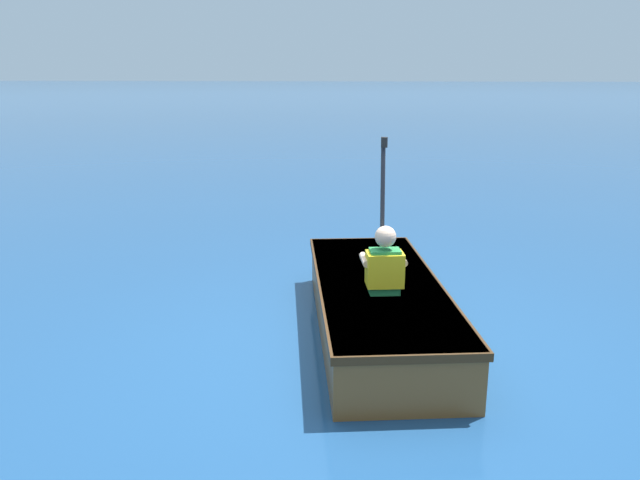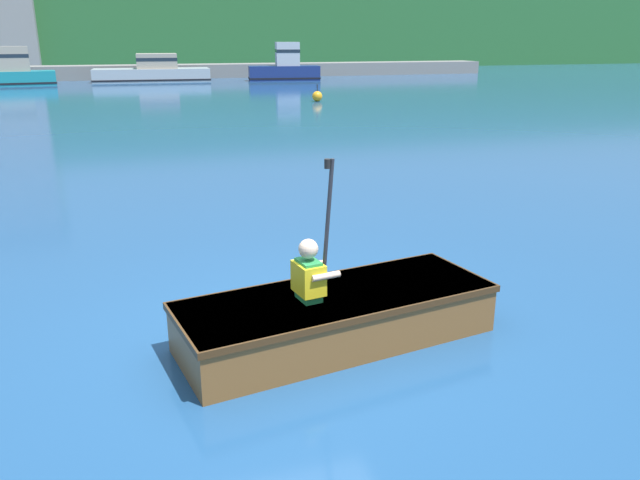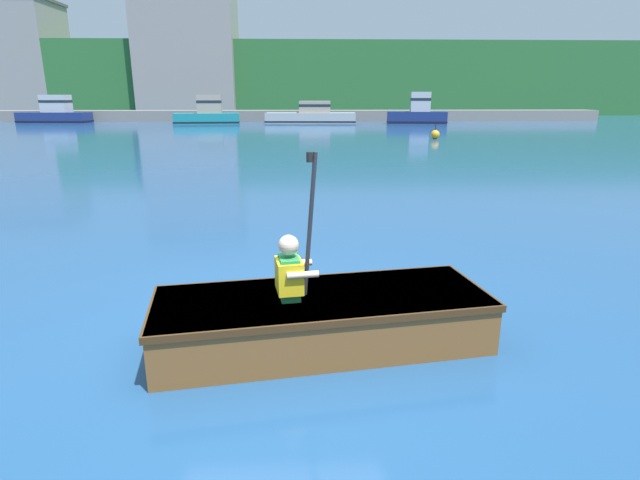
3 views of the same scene
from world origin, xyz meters
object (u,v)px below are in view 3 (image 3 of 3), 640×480
person_paddler (290,270)px  moored_boat_dock_west_end (208,114)px  moored_boat_dock_center_near (312,115)px  moored_boat_dock_center_far (418,113)px  channel_buoy (435,134)px  moored_boat_dock_west_inner (55,113)px  rowboat_foreground (327,316)px

person_paddler → moored_boat_dock_west_end: bearing=101.2°
moored_boat_dock_center_near → moored_boat_dock_center_far: bearing=-12.0°
channel_buoy → moored_boat_dock_center_near: bearing=110.8°
moored_boat_dock_west_end → person_paddler: bearing=-78.8°
person_paddler → channel_buoy: person_paddler is taller
moored_boat_dock_west_inner → moored_boat_dock_west_end: bearing=-8.4°
moored_boat_dock_west_inner → moored_boat_dock_center_far: (28.75, -2.44, 0.05)m
rowboat_foreground → person_paddler: bearing=-170.7°
moored_boat_dock_west_end → person_paddler: moored_boat_dock_west_end is taller
moored_boat_dock_center_near → person_paddler: 37.29m
rowboat_foreground → moored_boat_dock_center_near: bearing=89.0°
moored_boat_dock_center_far → person_paddler: moored_boat_dock_center_far is taller
moored_boat_dock_west_end → channel_buoy: bearing=-46.0°
rowboat_foreground → person_paddler: person_paddler is taller
moored_boat_dock_center_far → moored_boat_dock_west_end: bearing=177.9°
moored_boat_dock_west_end → moored_boat_dock_west_inner: moored_boat_dock_west_end is taller
person_paddler → moored_boat_dock_center_near: bearing=88.5°
person_paddler → channel_buoy: size_ratio=1.70×
moored_boat_dock_west_inner → person_paddler: bearing=-62.7°
moored_boat_dock_center_near → moored_boat_dock_west_inner: bearing=178.1°
moored_boat_dock_west_inner → moored_boat_dock_center_near: (20.57, -0.70, -0.16)m
moored_boat_dock_west_inner → moored_boat_dock_center_near: 20.58m
moored_boat_dock_west_end → moored_boat_dock_center_near: (8.08, 1.14, -0.16)m
rowboat_foreground → moored_boat_dock_west_inner: bearing=117.7°
rowboat_foreground → person_paddler: (-0.31, -0.05, 0.45)m
moored_boat_dock_west_inner → moored_boat_dock_center_far: 28.85m
moored_boat_dock_west_inner → moored_boat_dock_center_near: size_ratio=0.78×
moored_boat_dock_center_far → channel_buoy: size_ratio=6.54×
moored_boat_dock_west_inner → rowboat_foreground: (19.93, -37.92, -0.50)m
moored_boat_dock_center_near → channel_buoy: moored_boat_dock_center_near is taller
rowboat_foreground → person_paddler: 0.55m
moored_boat_dock_west_end → moored_boat_dock_west_inner: bearing=171.6°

